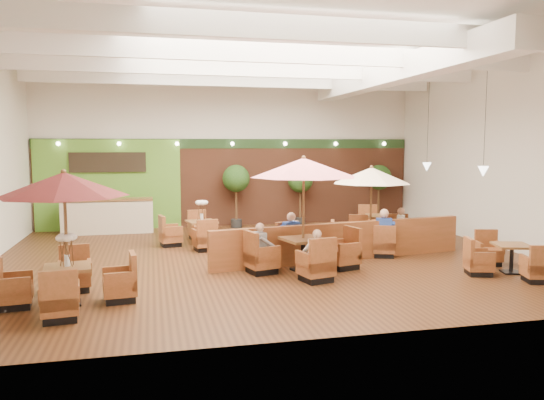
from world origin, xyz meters
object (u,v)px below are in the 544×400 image
object	(u,v)px
table_4	(502,260)
table_3	(194,230)
table_5	(381,227)
table_2	(371,192)
diner_0	(316,249)
booth_divider	(343,242)
topiary_1	(300,182)
service_counter	(108,216)
table_0	(65,213)
topiary_0	(236,181)
diner_3	(384,228)
diner_1	(292,232)
diner_2	(262,242)
diner_4	(399,224)
topiary_2	(379,180)
table_1	(303,193)

from	to	relation	value
table_4	table_3	bearing A→B (deg)	158.23
table_4	table_5	world-z (taller)	table_5
table_2	diner_0	world-z (taller)	table_2
booth_divider	topiary_1	bearing A→B (deg)	75.63
service_counter	table_0	size ratio (longest dim) A/B	1.17
topiary_0	diner_3	world-z (taller)	topiary_0
diner_1	table_3	bearing A→B (deg)	-65.22
diner_2	table_5	bearing A→B (deg)	115.64
diner_1	diner_4	xyz separation A→B (m)	(3.45, 0.93, -0.03)
topiary_2	diner_0	size ratio (longest dim) A/B	3.15
topiary_0	topiary_1	size ratio (longest dim) A/B	1.06
table_5	diner_1	xyz separation A→B (m)	(-3.65, -2.59, 0.40)
service_counter	table_5	size ratio (longest dim) A/B	1.11
table_1	topiary_1	xyz separation A→B (m)	(1.91, 6.93, -0.25)
table_0	diner_3	world-z (taller)	table_0
table_2	table_4	distance (m)	4.00
table_2	topiary_0	size ratio (longest dim) A/B	1.10
service_counter	diner_2	xyz separation A→B (m)	(3.96, -6.73, 0.15)
topiary_1	table_0	bearing A→B (deg)	-129.36
booth_divider	diner_1	bearing A→B (deg)	164.78
diner_2	diner_4	bearing A→B (deg)	101.48
topiary_2	diner_1	bearing A→B (deg)	-130.49
booth_divider	table_3	bearing A→B (deg)	131.34
booth_divider	topiary_0	xyz separation A→B (m)	(-1.84, 6.07, 1.21)
service_counter	topiary_2	world-z (taller)	topiary_2
table_4	diner_2	xyz separation A→B (m)	(-5.49, 1.30, 0.41)
service_counter	table_3	size ratio (longest dim) A/B	1.17
table_4	diner_4	distance (m)	3.43
service_counter	table_0	distance (m)	8.41
table_2	diner_3	size ratio (longest dim) A/B	2.96
table_5	booth_divider	bearing A→B (deg)	-117.92
table_4	topiary_0	bearing A→B (deg)	136.85
topiary_0	diner_4	world-z (taller)	topiary_0
booth_divider	table_2	bearing A→B (deg)	32.04
table_5	diner_4	size ratio (longest dim) A/B	3.58
table_3	diner_3	bearing A→B (deg)	-41.20
topiary_2	diner_0	world-z (taller)	topiary_2
table_4	diner_0	distance (m)	4.51
service_counter	table_4	world-z (taller)	service_counter
topiary_1	diner_1	world-z (taller)	topiary_1
diner_0	diner_4	bearing A→B (deg)	33.95
booth_divider	diner_3	bearing A→B (deg)	-0.43
table_4	diner_1	world-z (taller)	diner_1
diner_1	service_counter	bearing A→B (deg)	-62.90
table_3	topiary_2	bearing A→B (deg)	11.57
table_4	topiary_0	world-z (taller)	topiary_0
booth_divider	table_3	xyz separation A→B (m)	(-3.63, 3.01, -0.05)
diner_1	diner_4	world-z (taller)	diner_1
table_5	diner_4	bearing A→B (deg)	-84.57
table_2	topiary_0	distance (m)	5.87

